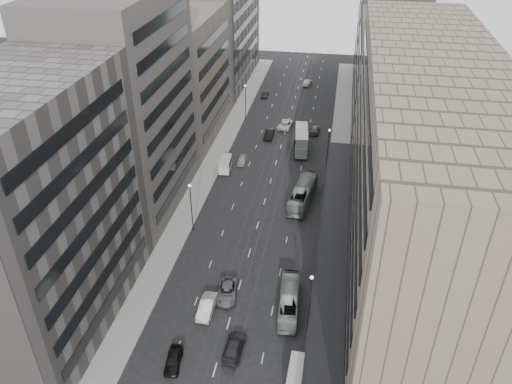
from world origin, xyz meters
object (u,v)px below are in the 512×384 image
Objects in this scene: sedan_2 at (227,291)px; bus_near at (289,300)px; sedan_0 at (173,360)px; bus_far at (303,193)px; double_decker at (301,140)px; sedan_1 at (207,306)px; vw_microbus at (297,376)px; panel_van at (225,164)px.

bus_near is at bearing -13.05° from sedan_2.
sedan_0 is at bearing 39.22° from bus_near.
bus_far reaches higher than sedan_2.
double_decker reaches higher than bus_far.
bus_near is 8.28m from sedan_2.
bus_near reaches higher than sedan_1.
vw_microbus is (2.22, -11.16, 0.07)m from bus_near.
sedan_1 is at bearing 72.76° from sedan_0.
sedan_0 is 0.85× the size of sedan_1.
vw_microbus is at bearing 97.54° from bus_near.
vw_microbus is 0.97× the size of sedan_1.
double_decker is 1.84× the size of vw_microbus.
sedan_1 is at bearing 145.99° from vw_microbus.
panel_van is at bearing 113.86° from vw_microbus.
double_decker is 1.98× the size of panel_van.
vw_microbus is at bearing -56.05° from sedan_2.
panel_van is at bearing 99.50° from sedan_1.
double_decker reaches higher than panel_van.
double_decker is 55.34m from sedan_0.
panel_van is 33.24m from sedan_2.
sedan_1 is at bearing 9.15° from bus_near.
sedan_0 is (-11.71, -10.89, -0.64)m from bus_near.
vw_microbus is at bearing -90.49° from double_decker.
panel_van is 0.90× the size of sedan_1.
vw_microbus is at bearing -7.75° from sedan_0.
bus_far reaches higher than panel_van.
sedan_1 is at bearing 78.54° from bus_far.
panel_van is (-18.08, 44.37, 0.08)m from vw_microbus.
bus_far is at bearing 71.36° from sedan_1.
sedan_0 is (-8.95, -54.58, -1.81)m from double_decker.
bus_far is 1.36× the size of double_decker.
double_decker is 1.79× the size of sedan_1.
vw_microbus is 1.08× the size of panel_van.
double_decker reaches higher than sedan_2.
bus_far is 37.80m from sedan_0.
panel_van is 0.82× the size of sedan_2.
sedan_1 is (-10.11, -2.30, -0.54)m from bus_near.
bus_near is 0.81× the size of bus_far.
panel_van reaches higher than sedan_0.
double_decker is (-2.77, 43.69, 1.18)m from bus_near.
bus_near is at bearing 102.92° from vw_microbus.
sedan_1 is 3.70m from sedan_2.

